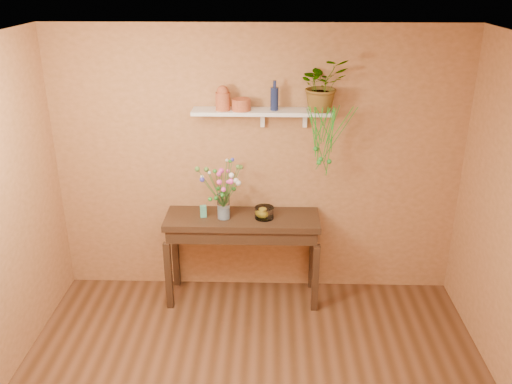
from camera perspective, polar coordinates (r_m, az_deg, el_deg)
room at (r=3.51m, az=-0.74°, el=-8.27°), size 4.04×4.04×2.70m
sideboard at (r=5.31m, az=-1.44°, el=-3.90°), size 1.50×0.48×0.91m
wall_shelf at (r=5.04m, az=0.80°, el=8.43°), size 1.30×0.24×0.19m
terracotta_jug at (r=5.00m, az=-3.53°, el=9.83°), size 0.17×0.17×0.23m
terracotta_pot at (r=5.00m, az=-1.57°, el=9.20°), size 0.21×0.21×0.11m
blue_bottle at (r=4.99m, az=1.96°, el=9.86°), size 0.08×0.08×0.27m
spider_plant at (r=4.98m, az=7.03°, el=11.18°), size 0.52×0.49×0.48m
plant_fronds at (r=4.96m, az=7.12°, el=4.97°), size 0.46×0.29×0.70m
glass_vase at (r=5.19m, az=-3.44°, el=-1.70°), size 0.12×0.12×0.25m
bouquet at (r=5.06m, az=-3.54°, el=1.29°), size 0.44×0.53×0.46m
glass_bowl at (r=5.21m, az=0.89°, el=-2.24°), size 0.19×0.19×0.11m
lemon at (r=5.22m, az=0.72°, el=-2.23°), size 0.08×0.08×0.08m
carton at (r=5.25m, az=-5.58°, el=-2.04°), size 0.07×0.06×0.12m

